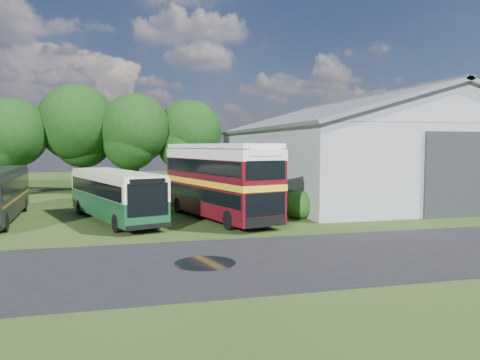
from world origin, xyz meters
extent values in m
plane|color=#1C3310|center=(0.00, 0.00, 0.00)|extent=(120.00, 120.00, 0.00)
cube|color=black|center=(3.00, -3.00, 0.00)|extent=(60.00, 8.00, 0.02)
cylinder|color=black|center=(-1.50, -3.00, 0.00)|extent=(2.20, 2.20, 0.01)
cube|color=gray|center=(15.00, 16.00, 2.75)|extent=(18.00, 24.00, 5.50)
cube|color=#2D3033|center=(15.00, 3.92, 2.50)|extent=(5.20, 0.18, 5.00)
cylinder|color=black|center=(-13.00, 23.50, 1.53)|extent=(0.56, 0.56, 3.06)
sphere|color=black|center=(-13.00, 23.50, 5.27)|extent=(5.78, 5.78, 5.78)
cylinder|color=black|center=(-8.00, 24.80, 1.80)|extent=(0.56, 0.56, 3.60)
sphere|color=black|center=(-8.00, 24.80, 6.20)|extent=(6.80, 6.80, 6.80)
cylinder|color=black|center=(-3.00, 23.80, 1.66)|extent=(0.56, 0.56, 3.31)
sphere|color=black|center=(-3.00, 23.80, 5.70)|extent=(6.26, 6.26, 6.26)
cylinder|color=black|center=(2.00, 24.60, 1.58)|extent=(0.56, 0.56, 3.17)
sphere|color=black|center=(2.00, 24.60, 5.46)|extent=(5.98, 5.98, 5.98)
sphere|color=#194714|center=(5.60, 6.00, 0.00)|extent=(1.70, 1.70, 1.70)
sphere|color=#194714|center=(5.60, 8.00, 0.00)|extent=(1.60, 1.60, 1.60)
cube|color=#103C20|center=(-4.68, 7.65, 1.52)|extent=(5.34, 10.26, 2.50)
cube|color=#450911|center=(1.07, 6.85, 2.30)|extent=(5.02, 10.30, 4.00)
camera|label=1|loc=(-4.35, -19.09, 4.16)|focal=35.00mm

